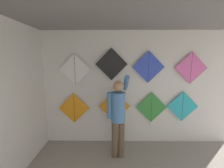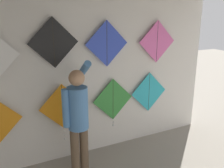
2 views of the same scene
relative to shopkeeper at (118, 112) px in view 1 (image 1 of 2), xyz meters
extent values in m
cube|color=silver|center=(0.31, 0.66, 0.38)|extent=(5.07, 0.06, 2.80)
cylinder|color=brown|center=(-0.07, -0.02, -0.60)|extent=(0.13, 0.13, 0.83)
cylinder|color=brown|center=(0.07, -0.01, -0.60)|extent=(0.13, 0.13, 0.83)
cylinder|color=#4C7FB7|center=(0.00, -0.01, 0.12)|extent=(0.29, 0.29, 0.62)
sphere|color=tan|center=(0.00, -0.01, 0.57)|extent=(0.22, 0.22, 0.22)
cylinder|color=#4C7FB7|center=(-0.18, -0.03, 0.15)|extent=(0.10, 0.10, 0.55)
cylinder|color=#4C7FB7|center=(0.18, 0.23, 0.59)|extent=(0.10, 0.51, 0.40)
cube|color=orange|center=(-1.08, 0.57, -0.10)|extent=(0.77, 0.01, 0.77)
cylinder|color=black|center=(-1.08, 0.56, -0.10)|extent=(0.01, 0.01, 0.73)
cube|color=orange|center=(-0.07, 0.57, -0.05)|extent=(0.77, 0.01, 0.77)
cylinder|color=black|center=(-0.07, 0.56, -0.05)|extent=(0.01, 0.01, 0.73)
sphere|color=white|center=(-0.07, 0.56, -0.49)|extent=(0.04, 0.04, 0.04)
sphere|color=white|center=(-0.07, 0.56, -0.56)|extent=(0.04, 0.04, 0.04)
sphere|color=white|center=(-0.07, 0.56, -0.63)|extent=(0.04, 0.04, 0.04)
cube|color=#338C38|center=(0.85, 0.57, -0.08)|extent=(0.77, 0.01, 0.77)
cylinder|color=black|center=(0.85, 0.56, -0.08)|extent=(0.01, 0.01, 0.73)
sphere|color=white|center=(0.85, 0.56, -0.51)|extent=(0.04, 0.04, 0.04)
sphere|color=white|center=(0.85, 0.56, -0.58)|extent=(0.04, 0.04, 0.04)
cube|color=#28B2C6|center=(1.62, 0.57, -0.05)|extent=(0.77, 0.01, 0.77)
cylinder|color=black|center=(1.62, 0.56, -0.05)|extent=(0.01, 0.01, 0.73)
cube|color=white|center=(-1.02, 0.57, 0.86)|extent=(0.77, 0.01, 0.77)
cylinder|color=black|center=(-1.02, 0.56, 0.86)|extent=(0.01, 0.01, 0.73)
cube|color=black|center=(-0.15, 0.57, 0.99)|extent=(0.77, 0.01, 0.77)
cylinder|color=black|center=(-0.15, 0.56, 0.99)|extent=(0.01, 0.01, 0.73)
cube|color=blue|center=(0.73, 0.57, 0.92)|extent=(0.77, 0.01, 0.77)
cylinder|color=black|center=(0.73, 0.56, 0.92)|extent=(0.01, 0.01, 0.73)
cube|color=pink|center=(1.75, 0.57, 0.90)|extent=(0.77, 0.01, 0.77)
cylinder|color=black|center=(1.75, 0.56, 0.90)|extent=(0.01, 0.01, 0.73)
camera|label=1|loc=(-0.11, -3.02, 1.11)|focal=24.00mm
camera|label=2|loc=(-1.03, -3.18, 1.46)|focal=40.00mm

